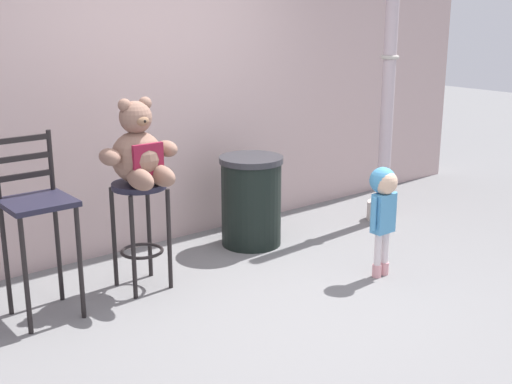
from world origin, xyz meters
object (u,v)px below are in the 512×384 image
bar_stool_with_teddy (140,214)px  lamppost (387,112)px  teddy_bear (139,153)px  bar_chair_empty (37,213)px  trash_bin (251,201)px  child_walking (383,198)px

bar_stool_with_teddy → lamppost: lamppost is taller
teddy_bear → bar_chair_empty: bearing=177.5°
lamppost → bar_stool_with_teddy: bearing=179.5°
trash_bin → lamppost: (1.40, -0.25, 0.65)m
lamppost → child_walking: bearing=-139.4°
teddy_bear → child_walking: teddy_bear is taller
bar_stool_with_teddy → lamppost: size_ratio=0.30×
teddy_bear → child_walking: size_ratio=0.71×
trash_bin → bar_chair_empty: size_ratio=0.64×
bar_stool_with_teddy → trash_bin: bearing=10.8°
bar_stool_with_teddy → teddy_bear: bearing=-90.0°
trash_bin → lamppost: size_ratio=0.29×
bar_stool_with_teddy → bar_chair_empty: 0.75m
bar_stool_with_teddy → teddy_bear: teddy_bear is taller
bar_stool_with_teddy → teddy_bear: (0.00, -0.03, 0.45)m
bar_stool_with_teddy → child_walking: (1.52, -0.94, 0.05)m
bar_chair_empty → bar_stool_with_teddy: bearing=-0.2°
bar_stool_with_teddy → child_walking: 1.79m
teddy_bear → trash_bin: bearing=12.2°
child_walking → lamppost: bearing=-156.3°
teddy_bear → lamppost: (2.59, 0.01, 0.03)m
child_walking → bar_chair_empty: bearing=-39.5°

